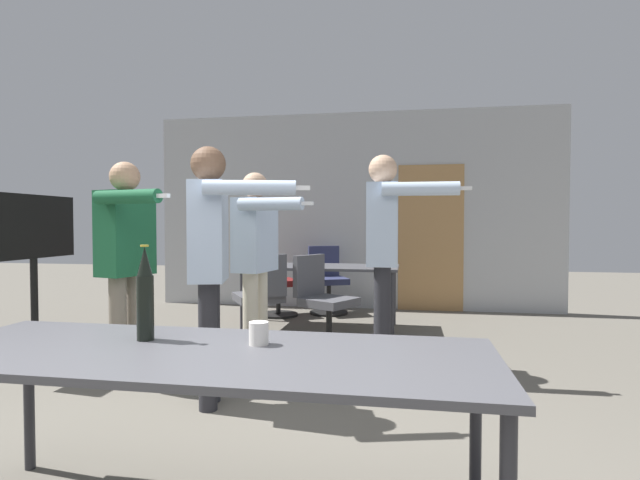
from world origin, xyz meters
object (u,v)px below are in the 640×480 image
(office_chair_mid_tucked, at_px, (323,304))
(office_chair_near_pushed, at_px, (273,285))
(person_right_polo, at_px, (257,249))
(office_chair_far_right, at_px, (260,301))
(person_far_watching, at_px, (127,249))
(drink_cup, at_px, (259,333))
(tv_screen, at_px, (34,264))
(person_center_tall, at_px, (384,240))
(office_chair_side_rolled, at_px, (327,282))
(person_near_casual, at_px, (211,248))
(beer_bottle, at_px, (145,295))

(office_chair_mid_tucked, relative_size, office_chair_near_pushed, 1.00)
(office_chair_mid_tucked, distance_m, office_chair_near_pushed, 1.69)
(person_right_polo, height_order, office_chair_far_right, person_right_polo)
(person_far_watching, bearing_deg, drink_cup, 58.47)
(tv_screen, distance_m, drink_cup, 3.14)
(person_center_tall, bearing_deg, office_chair_mid_tucked, -138.22)
(tv_screen, bearing_deg, office_chair_side_rolled, -34.95)
(person_right_polo, relative_size, office_chair_side_rolled, 1.83)
(person_far_watching, distance_m, office_chair_far_right, 1.63)
(office_chair_mid_tucked, relative_size, office_chair_far_right, 0.98)
(tv_screen, xyz_separation_m, office_chair_near_pushed, (1.40, 2.59, -0.47))
(office_chair_mid_tucked, height_order, office_chair_near_pushed, office_chair_mid_tucked)
(person_right_polo, bearing_deg, drink_cup, 27.08)
(person_center_tall, bearing_deg, person_near_casual, -46.42)
(tv_screen, height_order, beer_bottle, tv_screen)
(tv_screen, bearing_deg, office_chair_near_pushed, -28.39)
(tv_screen, xyz_separation_m, office_chair_side_rolled, (2.07, 2.96, -0.46))
(office_chair_side_rolled, xyz_separation_m, drink_cup, (0.49, -4.78, 0.36))
(person_right_polo, distance_m, office_chair_mid_tucked, 1.06)
(person_near_casual, bearing_deg, person_far_watching, -128.70)
(office_chair_far_right, bearing_deg, office_chair_mid_tucked, -29.37)
(person_far_watching, bearing_deg, tv_screen, -88.75)
(drink_cup, bearing_deg, person_near_casual, 120.16)
(office_chair_mid_tucked, bearing_deg, drink_cup, 33.44)
(person_far_watching, height_order, drink_cup, person_far_watching)
(office_chair_side_rolled, relative_size, beer_bottle, 2.25)
(office_chair_near_pushed, xyz_separation_m, beer_bottle, (0.66, -4.41, 0.51))
(office_chair_near_pushed, bearing_deg, drink_cup, -17.93)
(person_right_polo, distance_m, office_chair_far_right, 0.94)
(office_chair_side_rolled, bearing_deg, drink_cup, 70.84)
(office_chair_far_right, bearing_deg, person_near_casual, -115.77)
(office_chair_far_right, bearing_deg, drink_cup, -105.28)
(person_right_polo, bearing_deg, person_near_casual, 9.83)
(drink_cup, bearing_deg, person_far_watching, 134.26)
(tv_screen, distance_m, beer_bottle, 2.75)
(office_chair_mid_tucked, height_order, office_chair_side_rolled, office_chair_side_rolled)
(person_far_watching, height_order, beer_bottle, person_far_watching)
(office_chair_side_rolled, bearing_deg, office_chair_far_right, 52.60)
(beer_bottle, distance_m, drink_cup, 0.52)
(person_right_polo, distance_m, office_chair_side_rolled, 2.62)
(person_near_casual, bearing_deg, drink_cup, 15.80)
(tv_screen, height_order, office_chair_far_right, tv_screen)
(person_near_casual, xyz_separation_m, office_chair_mid_tucked, (0.46, 1.78, -0.65))
(tv_screen, bearing_deg, drink_cup, -125.35)
(beer_bottle, bearing_deg, person_near_casual, 99.35)
(person_near_casual, xyz_separation_m, person_center_tall, (1.10, 1.09, 0.03))
(office_chair_near_pushed, xyz_separation_m, drink_cup, (1.16, -4.41, 0.36))
(office_chair_mid_tucked, distance_m, office_chair_far_right, 0.65)
(person_center_tall, xyz_separation_m, office_chair_far_right, (-1.29, 0.66, -0.66))
(office_chair_far_right, bearing_deg, person_right_polo, -107.38)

